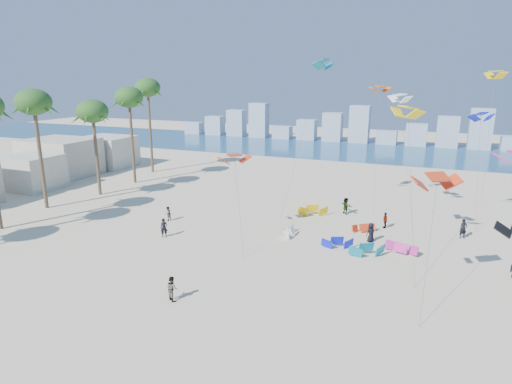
% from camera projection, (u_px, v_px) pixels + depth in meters
% --- Properties ---
extents(ground, '(220.00, 220.00, 0.00)m').
position_uv_depth(ground, '(113.00, 319.00, 26.61)').
color(ground, beige).
rests_on(ground, ground).
extents(ocean, '(220.00, 220.00, 0.00)m').
position_uv_depth(ocean, '(344.00, 148.00, 90.95)').
color(ocean, navy).
rests_on(ocean, ground).
extents(kitesurfer_near, '(0.78, 0.74, 1.80)m').
position_uv_depth(kitesurfer_near, '(164.00, 228.00, 40.10)').
color(kitesurfer_near, black).
rests_on(kitesurfer_near, ground).
extents(kitesurfer_mid, '(1.03, 0.97, 1.69)m').
position_uv_depth(kitesurfer_mid, '(172.00, 288.00, 28.67)').
color(kitesurfer_mid, gray).
rests_on(kitesurfer_mid, ground).
extents(kitesurfers_far, '(32.36, 12.29, 1.87)m').
position_uv_depth(kitesurfers_far, '(375.00, 226.00, 40.64)').
color(kitesurfers_far, black).
rests_on(kitesurfers_far, ground).
extents(grounded_kites, '(13.29, 11.51, 1.07)m').
position_uv_depth(grounded_kites, '(342.00, 232.00, 40.18)').
color(grounded_kites, white).
rests_on(grounded_kites, ground).
extents(flying_kites, '(26.24, 34.26, 16.79)m').
position_uv_depth(flying_kites, '(416.00, 113.00, 37.51)').
color(flying_kites, red).
rests_on(flying_kites, ground).
extents(palm_row, '(6.15, 44.80, 15.22)m').
position_uv_depth(palm_row, '(39.00, 102.00, 46.20)').
color(palm_row, brown).
rests_on(palm_row, ground).
extents(beachfront_buildings, '(11.50, 43.00, 6.00)m').
position_uv_depth(beachfront_buildings, '(14.00, 170.00, 56.93)').
color(beachfront_buildings, beige).
rests_on(beachfront_buildings, ground).
extents(distant_skyline, '(85.00, 3.00, 8.40)m').
position_uv_depth(distant_skyline, '(348.00, 129.00, 99.53)').
color(distant_skyline, '#9EADBF').
rests_on(distant_skyline, ground).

